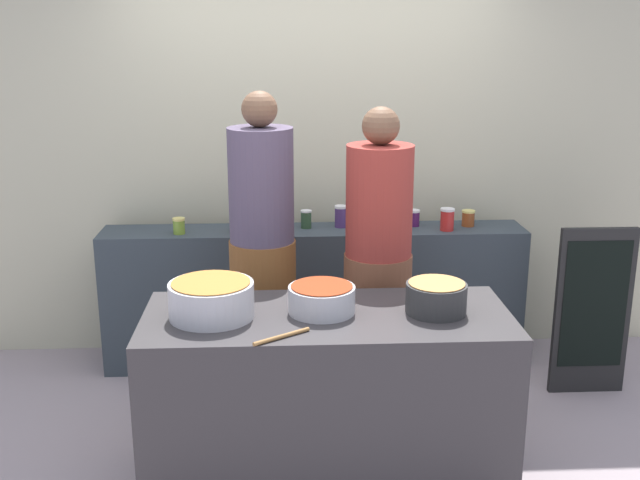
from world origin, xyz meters
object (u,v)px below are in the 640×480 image
cooking_pot_center (322,299)px  cook_in_cap (377,284)px  wooden_spoon (282,336)px  preserve_jar_6 (414,218)px  preserve_jar_5 (395,219)px  cook_with_tongs (263,272)px  preserve_jar_1 (238,222)px  preserve_jar_2 (273,220)px  preserve_jar_8 (468,218)px  cooking_pot_left (211,300)px  preserve_jar_7 (447,219)px  cooking_pot_right (436,298)px  preserve_jar_4 (341,216)px  preserve_jar_3 (306,219)px  preserve_jar_0 (179,226)px  chalkboard_sign (593,311)px

cooking_pot_center → cook_in_cap: size_ratio=0.18×
wooden_spoon → preserve_jar_6: bearing=63.4°
preserve_jar_5 → cook_with_tongs: bearing=-142.3°
preserve_jar_1 → preserve_jar_2: preserve_jar_1 is taller
preserve_jar_8 → cooking_pot_left: 2.09m
preserve_jar_7 → cooking_pot_left: preserve_jar_7 is taller
cooking_pot_left → cooking_pot_right: bearing=0.2°
preserve_jar_6 → cooking_pot_center: (-0.67, -1.42, -0.03)m
preserve_jar_4 → preserve_jar_8: preserve_jar_4 is taller
cooking_pot_center → cook_with_tongs: size_ratio=0.17×
preserve_jar_1 → preserve_jar_8: 1.48m
preserve_jar_2 → preserve_jar_8: preserve_jar_2 is taller
preserve_jar_7 → preserve_jar_3: bearing=173.4°
cooking_pot_right → cook_with_tongs: size_ratio=0.15×
cook_in_cap → preserve_jar_0: bearing=148.8°
cook_in_cap → chalkboard_sign: cook_in_cap is taller
cook_with_tongs → chalkboard_sign: bearing=3.2°
cooking_pot_left → wooden_spoon: size_ratio=1.38×
preserve_jar_3 → cooking_pot_left: (-0.48, -1.44, -0.01)m
cook_in_cap → preserve_jar_7: bearing=53.0°
preserve_jar_1 → cooking_pot_right: size_ratio=0.50×
preserve_jar_7 → cook_with_tongs: size_ratio=0.08×
preserve_jar_6 → preserve_jar_5: bearing=-166.0°
preserve_jar_8 → cooking_pot_left: cooking_pot_left is taller
wooden_spoon → cook_with_tongs: size_ratio=0.15×
preserve_jar_7 → preserve_jar_1: bearing=179.6°
cooking_pot_right → wooden_spoon: bearing=-159.2°
preserve_jar_1 → preserve_jar_2: size_ratio=1.02×
preserve_jar_2 → preserve_jar_7: size_ratio=0.98×
preserve_jar_2 → cooking_pot_center: (0.23, -1.34, -0.04)m
preserve_jar_7 → cook_in_cap: size_ratio=0.08×
preserve_jar_3 → preserve_jar_8: (1.05, -0.00, -0.01)m
preserve_jar_3 → cooking_pot_center: bearing=-89.0°
preserve_jar_2 → cooking_pot_left: (-0.27, -1.38, -0.02)m
preserve_jar_4 → wooden_spoon: preserve_jar_4 is taller
cooking_pot_left → wooden_spoon: cooking_pot_left is taller
preserve_jar_6 → wooden_spoon: 1.92m
wooden_spoon → preserve_jar_0: bearing=111.5°
preserve_jar_3 → wooden_spoon: size_ratio=0.41×
preserve_jar_3 → chalkboard_sign: size_ratio=0.11×
preserve_jar_2 → preserve_jar_3: 0.22m
preserve_jar_4 → preserve_jar_5: 0.35m
preserve_jar_3 → cooking_pot_center: 1.40m
preserve_jar_2 → cook_with_tongs: size_ratio=0.08×
preserve_jar_4 → preserve_jar_6: size_ratio=1.32×
preserve_jar_8 → chalkboard_sign: bearing=-40.6°
preserve_jar_1 → cooking_pot_center: bearing=-71.0°
cooking_pot_center → wooden_spoon: (-0.19, -0.30, -0.05)m
preserve_jar_1 → cooking_pot_left: bearing=-92.2°
preserve_jar_7 → cook_with_tongs: 1.29m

